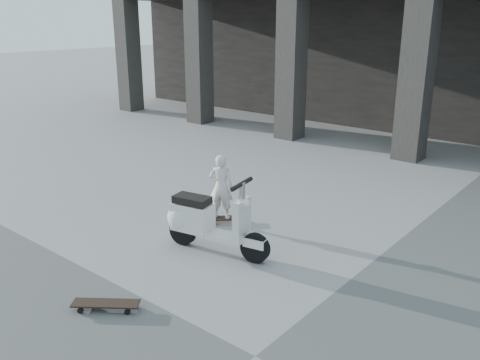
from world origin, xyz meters
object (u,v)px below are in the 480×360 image
Objects in this scene: child at (221,187)px; longboard at (222,219)px; scooter at (201,220)px; skateboard_spare at (106,304)px.

longboard is at bearing 84.23° from child.
scooter is at bearing -111.03° from longboard.
child is (-0.00, 0.00, 0.58)m from longboard.
child is at bearing 63.21° from longboard.
longboard is 3.02m from skateboard_spare.
scooter is (0.43, -0.96, -0.18)m from child.
scooter reaches higher than longboard.
child is 0.66× the size of scooter.
skateboard_spare is 0.46× the size of scooter.
longboard is 0.58m from child.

